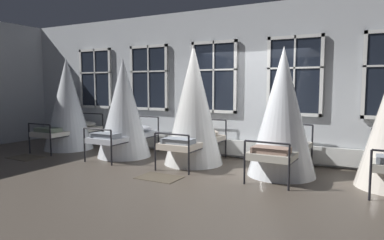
{
  "coord_description": "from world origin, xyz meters",
  "views": [
    {
      "loc": [
        2.62,
        -6.47,
        1.71
      ],
      "look_at": [
        -0.97,
        0.16,
        0.97
      ],
      "focal_mm": 32.69,
      "sensor_mm": 36.0,
      "label": 1
    }
  ],
  "objects_px": {
    "cot_first": "(68,105)",
    "cot_third": "(194,107)",
    "cot_fourth": "(282,114)",
    "cot_second": "(124,109)"
  },
  "relations": [
    {
      "from": "cot_first",
      "to": "cot_third",
      "type": "xyz_separation_m",
      "value": [
        3.83,
        0.03,
        0.07
      ]
    },
    {
      "from": "cot_third",
      "to": "cot_first",
      "type": "bearing_deg",
      "value": 89.83
    },
    {
      "from": "cot_third",
      "to": "cot_fourth",
      "type": "xyz_separation_m",
      "value": [
        1.96,
        -0.09,
        -0.07
      ]
    },
    {
      "from": "cot_first",
      "to": "cot_fourth",
      "type": "relative_size",
      "value": 1.01
    },
    {
      "from": "cot_second",
      "to": "cot_third",
      "type": "xyz_separation_m",
      "value": [
        1.86,
        0.1,
        0.12
      ]
    },
    {
      "from": "cot_second",
      "to": "cot_fourth",
      "type": "xyz_separation_m",
      "value": [
        3.81,
        0.0,
        0.04
      ]
    },
    {
      "from": "cot_first",
      "to": "cot_third",
      "type": "bearing_deg",
      "value": -90.66
    },
    {
      "from": "cot_third",
      "to": "cot_fourth",
      "type": "bearing_deg",
      "value": -93.37
    },
    {
      "from": "cot_second",
      "to": "cot_fourth",
      "type": "height_order",
      "value": "cot_fourth"
    },
    {
      "from": "cot_fourth",
      "to": "cot_third",
      "type": "bearing_deg",
      "value": 88.64
    }
  ]
}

